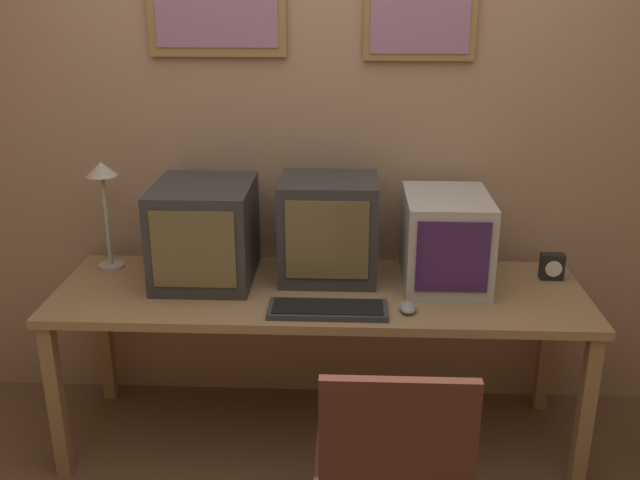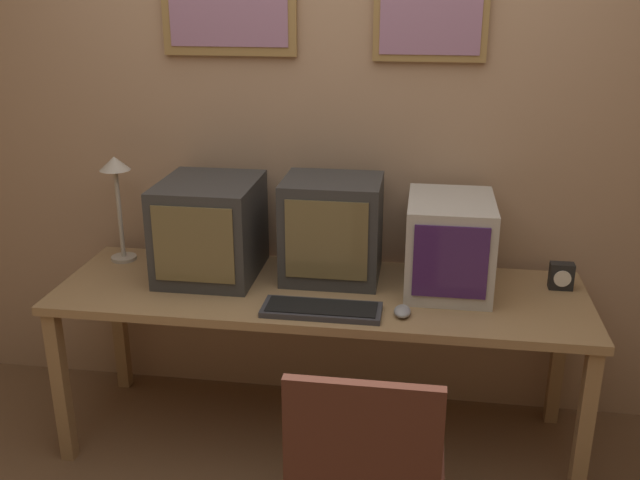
% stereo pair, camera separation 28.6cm
% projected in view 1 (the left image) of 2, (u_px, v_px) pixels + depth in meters
% --- Properties ---
extents(wall_back, '(8.00, 0.08, 2.60)m').
position_uv_depth(wall_back, '(324.00, 129.00, 3.13)').
color(wall_back, tan).
rests_on(wall_back, ground_plane).
extents(desk, '(2.17, 0.69, 0.72)m').
position_uv_depth(desk, '(320.00, 304.00, 2.96)').
color(desk, '#99754C').
rests_on(desk, ground_plane).
extents(monitor_left, '(0.40, 0.46, 0.41)m').
position_uv_depth(monitor_left, '(205.00, 232.00, 2.98)').
color(monitor_left, '#333333').
rests_on(monitor_left, desk).
extents(monitor_center, '(0.41, 0.35, 0.43)m').
position_uv_depth(monitor_center, '(328.00, 228.00, 3.00)').
color(monitor_center, '#333333').
rests_on(monitor_center, desk).
extents(monitor_right, '(0.34, 0.45, 0.38)m').
position_uv_depth(monitor_right, '(446.00, 239.00, 2.95)').
color(monitor_right, '#B7B2A8').
rests_on(monitor_right, desk).
extents(keyboard_main, '(0.46, 0.17, 0.03)m').
position_uv_depth(keyboard_main, '(328.00, 309.00, 2.72)').
color(keyboard_main, '#333338').
rests_on(keyboard_main, desk).
extents(mouse_near_keyboard, '(0.06, 0.10, 0.04)m').
position_uv_depth(mouse_near_keyboard, '(408.00, 307.00, 2.73)').
color(mouse_near_keyboard, gray).
rests_on(mouse_near_keyboard, desk).
extents(desk_clock, '(0.10, 0.06, 0.11)m').
position_uv_depth(desk_clock, '(552.00, 267.00, 3.02)').
color(desk_clock, black).
rests_on(desk_clock, desk).
extents(desk_lamp, '(0.13, 0.13, 0.48)m').
position_uv_depth(desk_lamp, '(103.00, 189.00, 3.04)').
color(desk_lamp, '#B2A899').
rests_on(desk_lamp, desk).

